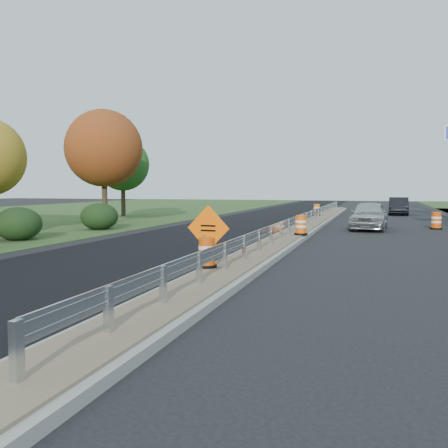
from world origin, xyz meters
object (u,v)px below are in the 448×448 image
(barrel_median_near, at_px, (207,253))
(barrel_shoulder_near, at_px, (436,221))
(barrel_median_far, at_px, (317,210))
(car_dark_mid, at_px, (399,206))
(caution_sign, at_px, (208,252))
(barrel_median_mid, at_px, (301,225))
(car_silver, at_px, (369,215))

(barrel_median_near, distance_m, barrel_shoulder_near, 19.40)
(barrel_median_far, bearing_deg, car_dark_mid, 48.95)
(caution_sign, relative_size, barrel_median_mid, 2.10)
(car_silver, bearing_deg, caution_sign, -102.15)
(car_dark_mid, bearing_deg, barrel_median_near, -99.20)
(barrel_median_near, relative_size, car_dark_mid, 0.18)
(barrel_median_far, relative_size, car_dark_mid, 0.19)
(barrel_median_far, bearing_deg, barrel_median_mid, -86.02)
(barrel_median_near, distance_m, barrel_median_mid, 10.01)
(car_silver, bearing_deg, barrel_median_far, 117.05)
(barrel_median_mid, distance_m, car_silver, 7.20)
(caution_sign, distance_m, barrel_median_far, 24.53)
(barrel_median_near, distance_m, car_silver, 17.02)
(barrel_median_far, distance_m, barrel_shoulder_near, 10.99)
(barrel_median_far, xyz_separation_m, car_silver, (3.98, -9.21, 0.16))
(barrel_median_far, distance_m, car_silver, 10.03)
(barrel_shoulder_near, bearing_deg, car_dark_mid, 95.52)
(barrel_median_near, bearing_deg, car_dark_mid, 79.35)
(caution_sign, distance_m, car_dark_mid, 32.30)
(caution_sign, distance_m, barrel_median_near, 1.28)
(caution_sign, height_order, barrel_shoulder_near, caution_sign)
(car_dark_mid, bearing_deg, barrel_median_mid, -101.05)
(caution_sign, distance_m, barrel_shoulder_near, 18.44)
(caution_sign, xyz_separation_m, barrel_median_far, (0.37, 24.53, 0.17))
(barrel_shoulder_near, bearing_deg, barrel_median_near, -113.15)
(caution_sign, xyz_separation_m, barrel_median_mid, (1.47, 8.73, 0.18))
(caution_sign, height_order, barrel_median_mid, caution_sign)
(barrel_median_near, xyz_separation_m, car_silver, (3.98, 16.55, 0.19))
(barrel_median_near, height_order, car_silver, car_silver)
(car_dark_mid, bearing_deg, barrel_median_far, -129.60)
(barrel_shoulder_near, xyz_separation_m, car_silver, (-3.65, -1.29, 0.34))
(barrel_median_mid, xyz_separation_m, barrel_median_far, (-1.10, 15.80, -0.01))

